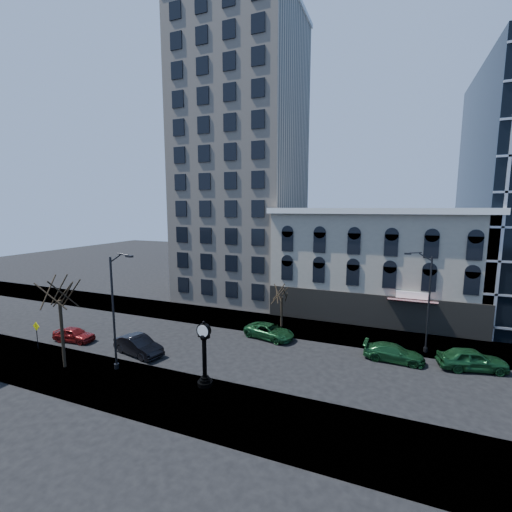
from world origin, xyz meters
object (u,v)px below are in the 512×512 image
at_px(warning_sign, 37,330).
at_px(street_lamp_near, 118,281).
at_px(street_clock, 204,357).
at_px(car_near_a, 74,334).
at_px(car_near_b, 138,345).

bearing_deg(warning_sign, street_lamp_near, 0.08).
relative_size(street_clock, warning_sign, 1.88).
distance_m(warning_sign, car_near_a, 3.19).
bearing_deg(street_lamp_near, car_near_b, 112.53).
bearing_deg(car_near_b, street_lamp_near, -147.38).
height_order(warning_sign, car_near_b, warning_sign).
distance_m(street_clock, street_lamp_near, 8.53).
xyz_separation_m(street_lamp_near, car_near_b, (-1.08, 2.99, -6.34)).
bearing_deg(car_near_a, car_near_b, -96.78).
xyz_separation_m(street_lamp_near, warning_sign, (-9.92, 0.33, -5.30)).
bearing_deg(car_near_b, car_near_a, 102.28).
bearing_deg(warning_sign, car_near_a, 68.35).
height_order(street_clock, street_lamp_near, street_lamp_near).
height_order(street_lamp_near, car_near_b, street_lamp_near).
distance_m(car_near_a, car_near_b, 7.65).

